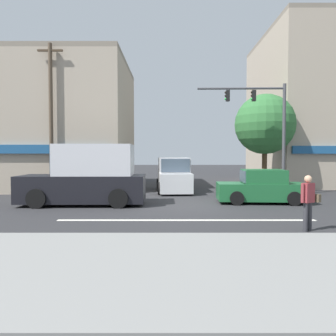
{
  "coord_description": "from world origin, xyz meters",
  "views": [
    {
      "loc": [
        -0.64,
        -14.8,
        2.27
      ],
      "look_at": [
        -0.72,
        2.0,
        1.6
      ],
      "focal_mm": 35.0,
      "sensor_mm": 36.0,
      "label": 1
    }
  ],
  "objects_px": {
    "pedestrian_foreground_with_bag": "(310,199)",
    "utility_pole_near_left": "(53,117)",
    "street_tree": "(266,124)",
    "box_truck_waiting_far": "(89,177)",
    "utility_pole_far_right": "(294,125)",
    "van_crossing_rightbound": "(175,175)",
    "sedan_parked_curbside": "(263,188)",
    "traffic_light_mast": "(268,121)"
  },
  "relations": [
    {
      "from": "pedestrian_foreground_with_bag",
      "to": "utility_pole_near_left",
      "type": "bearing_deg",
      "value": 140.96
    },
    {
      "from": "street_tree",
      "to": "utility_pole_near_left",
      "type": "xyz_separation_m",
      "value": [
        -12.75,
        -2.62,
        0.16
      ]
    },
    {
      "from": "pedestrian_foreground_with_bag",
      "to": "box_truck_waiting_far",
      "type": "bearing_deg",
      "value": 146.71
    },
    {
      "from": "utility_pole_far_right",
      "to": "box_truck_waiting_far",
      "type": "distance_m",
      "value": 16.44
    },
    {
      "from": "street_tree",
      "to": "utility_pole_far_right",
      "type": "height_order",
      "value": "utility_pole_far_right"
    },
    {
      "from": "street_tree",
      "to": "utility_pole_far_right",
      "type": "relative_size",
      "value": 0.71
    },
    {
      "from": "van_crossing_rightbound",
      "to": "box_truck_waiting_far",
      "type": "distance_m",
      "value": 6.72
    },
    {
      "from": "van_crossing_rightbound",
      "to": "box_truck_waiting_far",
      "type": "bearing_deg",
      "value": -126.74
    },
    {
      "from": "box_truck_waiting_far",
      "to": "sedan_parked_curbside",
      "type": "xyz_separation_m",
      "value": [
        8.1,
        0.61,
        -0.54
      ]
    },
    {
      "from": "box_truck_waiting_far",
      "to": "pedestrian_foreground_with_bag",
      "type": "distance_m",
      "value": 9.39
    },
    {
      "from": "utility_pole_near_left",
      "to": "sedan_parked_curbside",
      "type": "relative_size",
      "value": 2.02
    },
    {
      "from": "traffic_light_mast",
      "to": "sedan_parked_curbside",
      "type": "distance_m",
      "value": 4.55
    },
    {
      "from": "box_truck_waiting_far",
      "to": "pedestrian_foreground_with_bag",
      "type": "height_order",
      "value": "box_truck_waiting_far"
    },
    {
      "from": "utility_pole_near_left",
      "to": "sedan_parked_curbside",
      "type": "xyz_separation_m",
      "value": [
        10.98,
        -2.94,
        -3.67
      ]
    },
    {
      "from": "utility_pole_far_right",
      "to": "sedan_parked_curbside",
      "type": "distance_m",
      "value": 10.89
    },
    {
      "from": "van_crossing_rightbound",
      "to": "pedestrian_foreground_with_bag",
      "type": "height_order",
      "value": "van_crossing_rightbound"
    },
    {
      "from": "van_crossing_rightbound",
      "to": "box_truck_waiting_far",
      "type": "xyz_separation_m",
      "value": [
        -4.02,
        -5.38,
        0.25
      ]
    },
    {
      "from": "traffic_light_mast",
      "to": "pedestrian_foreground_with_bag",
      "type": "height_order",
      "value": "traffic_light_mast"
    },
    {
      "from": "street_tree",
      "to": "utility_pole_near_left",
      "type": "distance_m",
      "value": 13.02
    },
    {
      "from": "traffic_light_mast",
      "to": "box_truck_waiting_far",
      "type": "height_order",
      "value": "traffic_light_mast"
    },
    {
      "from": "traffic_light_mast",
      "to": "street_tree",
      "type": "bearing_deg",
      "value": 75.01
    },
    {
      "from": "utility_pole_near_left",
      "to": "van_crossing_rightbound",
      "type": "distance_m",
      "value": 7.9
    },
    {
      "from": "street_tree",
      "to": "box_truck_waiting_far",
      "type": "distance_m",
      "value": 12.01
    },
    {
      "from": "utility_pole_near_left",
      "to": "sedan_parked_curbside",
      "type": "distance_m",
      "value": 11.95
    },
    {
      "from": "sedan_parked_curbside",
      "to": "pedestrian_foreground_with_bag",
      "type": "relative_size",
      "value": 2.51
    },
    {
      "from": "utility_pole_far_right",
      "to": "van_crossing_rightbound",
      "type": "distance_m",
      "value": 10.48
    },
    {
      "from": "utility_pole_far_right",
      "to": "van_crossing_rightbound",
      "type": "relative_size",
      "value": 1.85
    },
    {
      "from": "utility_pole_far_right",
      "to": "sedan_parked_curbside",
      "type": "bearing_deg",
      "value": -118.36
    },
    {
      "from": "box_truck_waiting_far",
      "to": "street_tree",
      "type": "bearing_deg",
      "value": 32.01
    },
    {
      "from": "utility_pole_near_left",
      "to": "pedestrian_foreground_with_bag",
      "type": "xyz_separation_m",
      "value": [
        10.73,
        -8.7,
        -3.43
      ]
    },
    {
      "from": "sedan_parked_curbside",
      "to": "pedestrian_foreground_with_bag",
      "type": "height_order",
      "value": "pedestrian_foreground_with_bag"
    },
    {
      "from": "utility_pole_far_right",
      "to": "pedestrian_foreground_with_bag",
      "type": "distance_m",
      "value": 16.0
    },
    {
      "from": "street_tree",
      "to": "pedestrian_foreground_with_bag",
      "type": "height_order",
      "value": "street_tree"
    },
    {
      "from": "van_crossing_rightbound",
      "to": "utility_pole_near_left",
      "type": "bearing_deg",
      "value": -165.11
    },
    {
      "from": "utility_pole_near_left",
      "to": "traffic_light_mast",
      "type": "height_order",
      "value": "utility_pole_near_left"
    },
    {
      "from": "utility_pole_far_right",
      "to": "sedan_parked_curbside",
      "type": "xyz_separation_m",
      "value": [
        -4.85,
        -8.98,
        -3.8
      ]
    },
    {
      "from": "street_tree",
      "to": "box_truck_waiting_far",
      "type": "xyz_separation_m",
      "value": [
        -9.87,
        -6.17,
        -2.97
      ]
    },
    {
      "from": "van_crossing_rightbound",
      "to": "sedan_parked_curbside",
      "type": "xyz_separation_m",
      "value": [
        4.09,
        -4.77,
        -0.29
      ]
    },
    {
      "from": "traffic_light_mast",
      "to": "van_crossing_rightbound",
      "type": "relative_size",
      "value": 1.32
    },
    {
      "from": "street_tree",
      "to": "utility_pole_near_left",
      "type": "height_order",
      "value": "utility_pole_near_left"
    },
    {
      "from": "utility_pole_far_right",
      "to": "sedan_parked_curbside",
      "type": "relative_size",
      "value": 2.08
    },
    {
      "from": "utility_pole_far_right",
      "to": "traffic_light_mast",
      "type": "height_order",
      "value": "utility_pole_far_right"
    }
  ]
}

